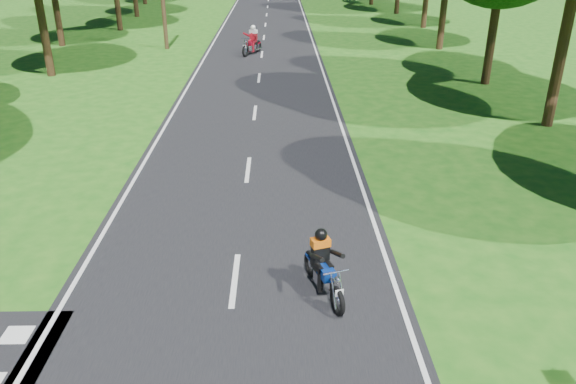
{
  "coord_description": "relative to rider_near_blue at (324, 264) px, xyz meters",
  "views": [
    {
      "loc": [
        0.92,
        -7.85,
        6.57
      ],
      "look_at": [
        1.15,
        4.0,
        1.1
      ],
      "focal_mm": 35.0,
      "sensor_mm": 36.0,
      "label": 1
    }
  ],
  "objects": [
    {
      "name": "rider_far_red",
      "position": [
        -2.39,
        24.54,
        0.15
      ],
      "size": [
        1.45,
        2.1,
        1.67
      ],
      "primitive_type": null,
      "rotation": [
        0.0,
        0.0,
        -0.43
      ],
      "color": "#A20C21",
      "rests_on": "main_road"
    },
    {
      "name": "main_road",
      "position": [
        -1.8,
        48.52,
        -0.7
      ],
      "size": [
        7.0,
        140.0,
        0.02
      ],
      "primitive_type": "cube",
      "color": "black",
      "rests_on": "ground"
    },
    {
      "name": "road_markings",
      "position": [
        -1.94,
        46.65,
        -0.69
      ],
      "size": [
        7.4,
        140.0,
        0.01
      ],
      "color": "silver",
      "rests_on": "main_road"
    },
    {
      "name": "rider_near_blue",
      "position": [
        0.0,
        0.0,
        0.0
      ],
      "size": [
        1.04,
        1.74,
        1.38
      ],
      "primitive_type": null,
      "rotation": [
        0.0,
        0.0,
        0.32
      ],
      "color": "#0D3295",
      "rests_on": "main_road"
    },
    {
      "name": "ground",
      "position": [
        -1.8,
        -1.48,
        -0.71
      ],
      "size": [
        160.0,
        160.0,
        0.0
      ],
      "primitive_type": "plane",
      "color": "#1B5814",
      "rests_on": "ground"
    }
  ]
}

